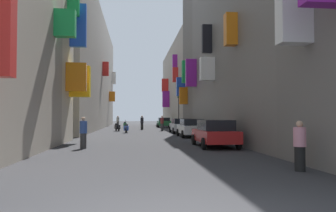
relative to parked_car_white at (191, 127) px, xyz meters
name	(u,v)px	position (x,y,z in m)	size (l,w,h in m)	color
ground_plane	(141,131)	(-3.78, 9.51, -0.76)	(140.00, 140.00, 0.00)	#2D2D30
building_left_mid_a	(21,30)	(-11.74, -4.34, 6.39)	(7.32, 3.50, 14.34)	#BCB29E
building_left_mid_c	(82,72)	(-11.78, 19.77, 6.96)	(6.98, 39.49, 15.44)	gray
building_right_mid_a	(257,1)	(4.21, -3.56, 9.13)	(7.03, 19.06, 19.80)	slate
building_right_mid_b	(214,37)	(4.20, 9.15, 9.61)	(6.98, 6.37, 20.81)	slate
building_right_mid_c	(189,87)	(4.21, 25.92, 5.60)	(7.14, 27.18, 12.72)	#B2A899
parked_car_white	(191,127)	(0.00, 0.00, 0.00)	(1.89, 4.25, 1.44)	white
parked_car_red	(215,133)	(-0.15, -8.36, 0.01)	(1.97, 4.19, 1.48)	#B21E1E
parked_car_silver	(181,125)	(0.05, 5.92, 0.00)	(2.00, 4.44, 1.44)	#B7B7BC
parked_car_green	(164,122)	(-0.21, 21.77, -0.01)	(1.94, 4.09, 1.42)	#236638
scooter_blue	(126,128)	(-5.33, 6.94, -0.30)	(0.48, 1.96, 1.13)	#2D4CAD
scooter_black	(117,127)	(-6.40, 10.73, -0.30)	(0.71, 1.77, 1.13)	black
scooter_green	(125,125)	(-5.81, 19.94, -0.30)	(0.45, 1.96, 1.13)	#287F3D
pedestrian_crossing	(300,146)	(0.54, -16.18, 0.01)	(0.45, 0.45, 1.55)	black
pedestrian_near_left	(162,123)	(-1.41, 10.72, 0.09)	(0.54, 0.54, 1.71)	#3D3D3D
pedestrian_near_right	(83,133)	(-7.15, -8.56, 0.05)	(0.50, 0.50, 1.64)	#333333
pedestrian_mid_street	(118,122)	(-6.82, 19.88, 0.09)	(0.53, 0.53, 1.70)	#303030
pedestrian_far_away	(142,123)	(-3.60, 13.82, 0.09)	(0.46, 0.46, 1.71)	black
traffic_light_near_corner	(179,104)	(0.83, 13.18, 2.35)	(0.26, 0.34, 4.61)	#2D2D2D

